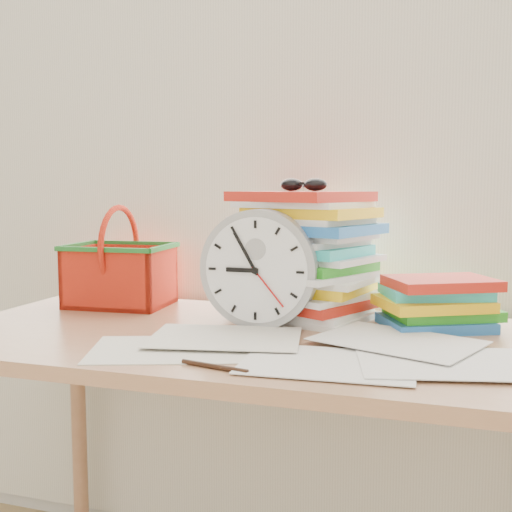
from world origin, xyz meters
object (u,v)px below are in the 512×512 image
(paper_stack, at_px, (306,255))
(clock, at_px, (259,269))
(book_stack, at_px, (434,302))
(basket, at_px, (120,257))
(desk, at_px, (252,367))

(paper_stack, relative_size, clock, 1.20)
(book_stack, bearing_deg, clock, -161.82)
(clock, relative_size, basket, 1.02)
(clock, distance_m, book_stack, 0.41)
(desk, bearing_deg, book_stack, 27.29)
(book_stack, distance_m, basket, 0.83)
(paper_stack, height_order, clock, paper_stack)
(desk, bearing_deg, clock, 94.09)
(desk, height_order, paper_stack, paper_stack)
(book_stack, height_order, basket, basket)
(paper_stack, relative_size, basket, 1.23)
(paper_stack, height_order, basket, paper_stack)
(desk, relative_size, clock, 5.17)
(desk, distance_m, paper_stack, 0.32)
(clock, bearing_deg, desk, -85.91)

